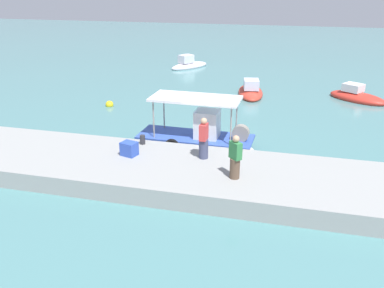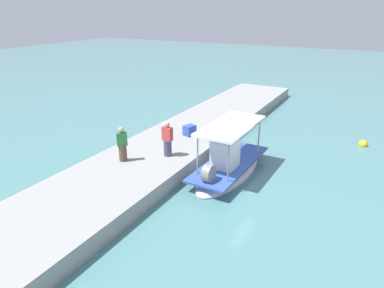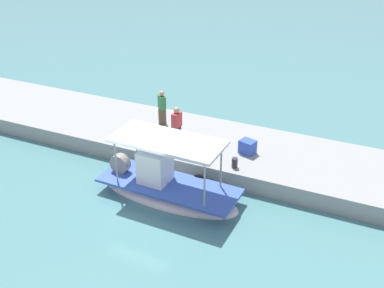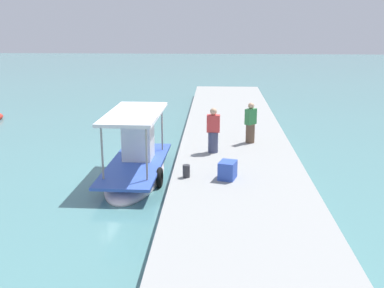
{
  "view_description": "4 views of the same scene",
  "coord_description": "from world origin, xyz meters",
  "px_view_note": "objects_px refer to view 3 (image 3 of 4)",
  "views": [
    {
      "loc": [
        3.55,
        -18.44,
        7.6
      ],
      "look_at": [
        -0.55,
        -2.24,
        0.95
      ],
      "focal_mm": 38.61,
      "sensor_mm": 36.0,
      "label": 1
    },
    {
      "loc": [
        13.42,
        5.54,
        7.57
      ],
      "look_at": [
        -1.62,
        -2.71,
        0.8
      ],
      "focal_mm": 32.6,
      "sensor_mm": 36.0,
      "label": 2
    },
    {
      "loc": [
        -8.09,
        13.34,
        10.48
      ],
      "look_at": [
        -0.84,
        -2.5,
        1.22
      ],
      "focal_mm": 44.11,
      "sensor_mm": 36.0,
      "label": 3
    },
    {
      "loc": [
        -17.43,
        -3.17,
        5.83
      ],
      "look_at": [
        -0.65,
        -2.31,
        1.27
      ],
      "focal_mm": 43.93,
      "sensor_mm": 36.0,
      "label": 4
    }
  ],
  "objects_px": {
    "main_fishing_boat": "(167,186)",
    "fisherman_near_bollard": "(162,109)",
    "fisherman_by_crate": "(177,128)",
    "mooring_bollard": "(235,163)",
    "cargo_crate": "(247,147)"
  },
  "relations": [
    {
      "from": "main_fishing_boat",
      "to": "fisherman_near_bollard",
      "type": "distance_m",
      "value": 5.15
    },
    {
      "from": "fisherman_by_crate",
      "to": "cargo_crate",
      "type": "bearing_deg",
      "value": -170.9
    },
    {
      "from": "fisherman_by_crate",
      "to": "cargo_crate",
      "type": "distance_m",
      "value": 3.16
    },
    {
      "from": "fisherman_near_bollard",
      "to": "cargo_crate",
      "type": "relative_size",
      "value": 2.67
    },
    {
      "from": "fisherman_near_bollard",
      "to": "cargo_crate",
      "type": "xyz_separation_m",
      "value": [
        -4.62,
        1.04,
        -0.47
      ]
    },
    {
      "from": "main_fishing_boat",
      "to": "fisherman_near_bollard",
      "type": "height_order",
      "value": "main_fishing_boat"
    },
    {
      "from": "fisherman_near_bollard",
      "to": "mooring_bollard",
      "type": "distance_m",
      "value": 5.15
    },
    {
      "from": "main_fishing_boat",
      "to": "mooring_bollard",
      "type": "bearing_deg",
      "value": -135.86
    },
    {
      "from": "main_fishing_boat",
      "to": "fisherman_near_bollard",
      "type": "bearing_deg",
      "value": -60.58
    },
    {
      "from": "fisherman_by_crate",
      "to": "cargo_crate",
      "type": "xyz_separation_m",
      "value": [
        -3.08,
        -0.49,
        -0.5
      ]
    },
    {
      "from": "fisherman_by_crate",
      "to": "fisherman_near_bollard",
      "type": "bearing_deg",
      "value": -45.06
    },
    {
      "from": "mooring_bollard",
      "to": "cargo_crate",
      "type": "xyz_separation_m",
      "value": [
        -0.08,
        -1.35,
        0.08
      ]
    },
    {
      "from": "main_fishing_boat",
      "to": "fisherman_by_crate",
      "type": "bearing_deg",
      "value": -71.73
    },
    {
      "from": "fisherman_near_bollard",
      "to": "fisherman_by_crate",
      "type": "xyz_separation_m",
      "value": [
        -1.53,
        1.54,
        0.02
      ]
    },
    {
      "from": "fisherman_near_bollard",
      "to": "fisherman_by_crate",
      "type": "distance_m",
      "value": 2.17
    }
  ]
}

